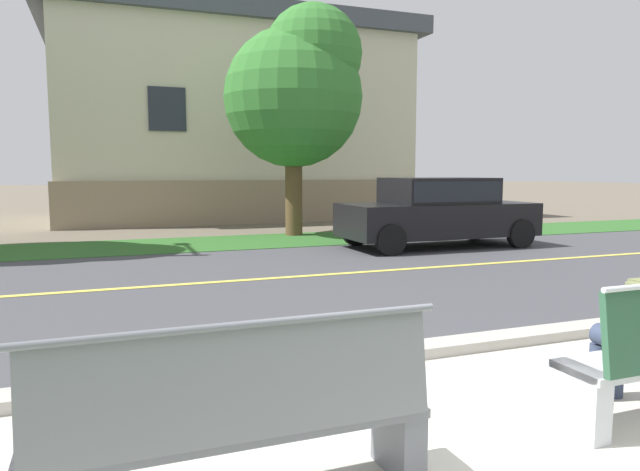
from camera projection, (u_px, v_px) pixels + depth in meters
name	position (u px, v px, depth m)	size (l,w,h in m)	color
ground_plane	(231.00, 266.00, 10.33)	(140.00, 140.00, 0.00)	#665B4C
sidewalk_pavement	(516.00, 468.00, 3.27)	(44.00, 3.60, 0.01)	beige
curb_edge	(367.00, 357.00, 5.08)	(44.00, 0.30, 0.11)	#ADA89E
street_asphalt	(252.00, 280.00, 8.94)	(52.00, 8.00, 0.01)	#424247
road_centre_line	(252.00, 280.00, 8.94)	(48.00, 0.14, 0.01)	#E0CC4C
far_verge_grass	(201.00, 244.00, 13.39)	(48.00, 2.80, 0.02)	#2D6026
bench_left	(238.00, 424.00, 2.79)	(1.97, 0.48, 1.01)	slate
car_black_near	(438.00, 209.00, 12.78)	(4.30, 1.86, 1.54)	black
shade_tree_left	(298.00, 87.00, 14.74)	(3.56, 3.56, 5.88)	brown
garden_wall	(270.00, 202.00, 18.71)	(13.00, 0.36, 1.40)	gray
house_across_street	(232.00, 120.00, 21.18)	(12.71, 6.91, 7.03)	beige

